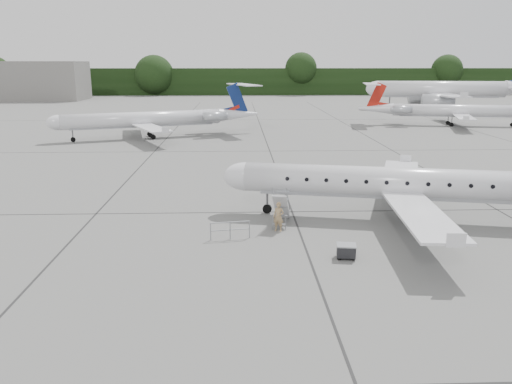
{
  "coord_description": "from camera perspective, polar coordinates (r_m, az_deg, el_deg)",
  "views": [
    {
      "loc": [
        -9.2,
        -26.85,
        9.63
      ],
      "look_at": [
        -8.17,
        1.37,
        2.3
      ],
      "focal_mm": 35.0,
      "sensor_mm": 36.0,
      "label": 1
    }
  ],
  "objects": [
    {
      "name": "main_regional_jet",
      "position": [
        32.08,
        17.07,
        2.63
      ],
      "size": [
        29.49,
        23.84,
        6.71
      ],
      "primitive_type": null,
      "rotation": [
        0.0,
        0.0,
        -0.21
      ],
      "color": "silver",
      "rests_on": "ground"
    },
    {
      "name": "terminal_building",
      "position": [
        149.82,
        -26.59,
        11.3
      ],
      "size": [
        40.0,
        14.0,
        10.0
      ],
      "primitive_type": "cube",
      "color": "slate",
      "rests_on": "ground"
    },
    {
      "name": "ground",
      "position": [
        29.97,
        15.96,
        -4.77
      ],
      "size": [
        320.0,
        320.0,
        0.0
      ],
      "primitive_type": "plane",
      "color": "slate",
      "rests_on": "ground"
    },
    {
      "name": "bg_narrowbody",
      "position": [
        113.14,
        20.46,
        11.79
      ],
      "size": [
        35.83,
        27.88,
        11.85
      ],
      "primitive_type": null,
      "rotation": [
        0.0,
        0.0,
        -0.13
      ],
      "color": "silver",
      "rests_on": "ground"
    },
    {
      "name": "treeline",
      "position": [
        157.22,
        1.29,
        12.51
      ],
      "size": [
        260.0,
        4.0,
        8.0
      ],
      "primitive_type": "cube",
      "color": "black",
      "rests_on": "ground"
    },
    {
      "name": "passenger",
      "position": [
        29.29,
        2.6,
        -2.84
      ],
      "size": [
        0.76,
        0.64,
        1.76
      ],
      "primitive_type": "imported",
      "rotation": [
        0.0,
        0.0,
        -0.42
      ],
      "color": "#997C53",
      "rests_on": "ground"
    },
    {
      "name": "bg_regional_left",
      "position": [
        67.19,
        -12.83,
        8.92
      ],
      "size": [
        31.02,
        26.54,
        6.88
      ],
      "primitive_type": null,
      "rotation": [
        0.0,
        0.0,
        0.34
      ],
      "color": "silver",
      "rests_on": "ground"
    },
    {
      "name": "bg_regional_right",
      "position": [
        85.08,
        22.05,
        9.24
      ],
      "size": [
        27.77,
        22.1,
        6.56
      ],
      "primitive_type": null,
      "rotation": [
        0.0,
        0.0,
        2.97
      ],
      "color": "silver",
      "rests_on": "ground"
    },
    {
      "name": "airstair",
      "position": [
        30.49,
        2.92,
        -1.81
      ],
      "size": [
        1.31,
        2.44,
        2.1
      ],
      "primitive_type": null,
      "rotation": [
        0.0,
        0.0,
        -0.21
      ],
      "color": "silver",
      "rests_on": "ground"
    },
    {
      "name": "baggage_cart",
      "position": [
        25.82,
        10.26,
        -6.64
      ],
      "size": [
        1.03,
        0.88,
        0.8
      ],
      "primitive_type": null,
      "rotation": [
        0.0,
        0.0,
        -0.15
      ],
      "color": "black",
      "rests_on": "ground"
    },
    {
      "name": "safety_railing",
      "position": [
        28.09,
        -2.98,
        -4.43
      ],
      "size": [
        2.19,
        0.41,
        1.0
      ],
      "primitive_type": null,
      "rotation": [
        0.0,
        0.0,
        0.15
      ],
      "color": "gray",
      "rests_on": "ground"
    }
  ]
}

